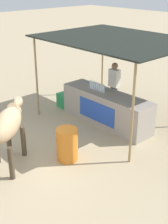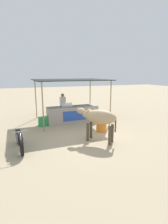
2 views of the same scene
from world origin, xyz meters
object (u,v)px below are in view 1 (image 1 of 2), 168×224
cooler_box (67,101)px  cow (8,125)px  vendor_behind_counter (114,87)px  stall_counter (106,108)px  water_barrel (67,144)px

cooler_box → cow: (1.81, -3.17, 0.79)m
vendor_behind_counter → stall_counter: bearing=-62.4°
vendor_behind_counter → cow: size_ratio=1.04×
stall_counter → water_barrel: size_ratio=3.68×
cow → water_barrel: bearing=57.0°
stall_counter → cooler_box: bearing=-176.8°
cooler_box → cow: bearing=-60.3°
stall_counter → vendor_behind_counter: bearing=117.6°
vendor_behind_counter → cooler_box: 1.69m
cooler_box → water_barrel: bearing=-39.3°
cow → cooler_box: bearing=119.7°
vendor_behind_counter → cooler_box: (-1.32, -0.85, -0.61)m
stall_counter → vendor_behind_counter: size_ratio=1.82×
stall_counter → cow: size_ratio=1.89×
vendor_behind_counter → water_barrel: (1.20, -2.92, -0.44)m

